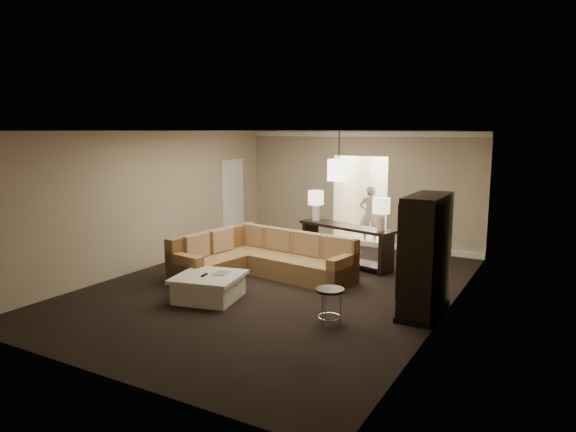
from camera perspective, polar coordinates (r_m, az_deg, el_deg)
The scene contains 19 objects.
ground at distance 9.47m, azimuth -1.21°, elevation -7.79°, with size 8.00×8.00×0.00m, color black.
wall_back at distance 12.73m, azimuth 7.98°, elevation 3.00°, with size 6.00×0.04×2.80m, color tan.
wall_front at distance 6.12m, azimuth -20.72°, elevation -4.38°, with size 6.00×0.04×2.80m, color tan.
wall_left at distance 10.98m, azimuth -14.85°, elevation 1.76°, with size 0.04×8.00×2.80m, color tan.
wall_right at distance 8.07m, azimuth 17.43°, elevation -1.00°, with size 0.04×8.00×2.80m, color tan.
ceiling at distance 9.05m, azimuth -1.27°, elevation 9.42°, with size 6.00×8.00×0.02m, color silver.
crown_molding at distance 12.61m, azimuth 8.03°, elevation 8.99°, with size 6.00×0.10×0.12m, color white.
baseboard at distance 12.90m, azimuth 7.76°, elevation -2.95°, with size 6.00×0.10×0.12m, color white.
side_door at distance 13.13m, azimuth -6.17°, elevation 1.69°, with size 0.05×0.90×2.10m, color white.
foyer at distance 13.99m, azimuth 9.99°, elevation 3.10°, with size 1.44×2.02×2.80m.
sectional_sofa at distance 10.04m, azimuth -3.04°, elevation -4.77°, with size 3.16×2.40×0.86m.
coffee_table at distance 8.80m, azimuth -8.77°, elevation -7.77°, with size 1.25×1.25×0.44m.
console_table at distance 10.85m, azimuth 6.46°, elevation -2.83°, with size 2.27×1.07×0.86m.
armoire at distance 8.14m, azimuth 14.97°, elevation -4.47°, with size 0.55×1.29×1.86m.
drink_table at distance 7.63m, azimuth 4.65°, elevation -9.12°, with size 0.42×0.42×0.53m.
table_lamp_left at distance 11.26m, azimuth 3.11°, elevation 1.70°, with size 0.34×0.34×0.66m.
table_lamp_right at distance 10.22m, azimuth 10.31°, elevation 0.78°, with size 0.34×0.34×0.66m.
pendant_light at distance 11.48m, azimuth 5.66°, elevation 5.13°, with size 0.38×0.38×1.09m.
person at distance 13.02m, azimuth 9.10°, elevation 0.53°, with size 0.59×0.39×1.63m, color beige.
Camera 1 is at (4.61, -7.78, 2.79)m, focal length 32.00 mm.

